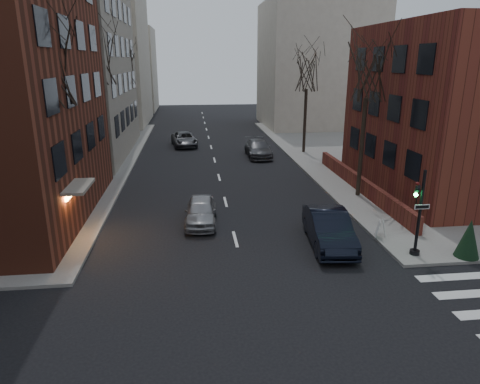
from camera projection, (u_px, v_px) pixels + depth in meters
name	position (u px, v px, depth m)	size (l,w,h in m)	color
building_right_brick	(469.00, 110.00, 28.55)	(12.00, 14.00, 11.00)	maroon
low_wall_right	(360.00, 183.00, 29.19)	(0.35, 16.00, 1.00)	maroon
building_distant_la	(93.00, 57.00, 58.19)	(14.00, 16.00, 18.00)	beige
building_distant_ra	(317.00, 65.00, 57.05)	(14.00, 14.00, 16.00)	beige
building_distant_lb	(126.00, 70.00, 75.13)	(10.00, 12.00, 14.00)	beige
traffic_signal	(418.00, 218.00, 19.18)	(0.76, 0.44, 4.00)	black
tree_left_a	(45.00, 65.00, 20.13)	(4.18, 4.18, 10.26)	#2D231C
tree_left_b	(96.00, 57.00, 31.39)	(4.40, 4.40, 10.80)	#2D231C
tree_left_c	(124.00, 66.00, 44.93)	(3.96, 3.96, 9.72)	#2D231C
tree_right_a	(368.00, 72.00, 26.00)	(3.96, 3.96, 9.72)	#2D231C
tree_right_b	(307.00, 72.00, 39.41)	(3.74, 3.74, 9.18)	#2D231C
streetlamp_near	(100.00, 129.00, 29.05)	(0.36, 0.36, 6.28)	black
streetlamp_far	(135.00, 101.00, 48.02)	(0.36, 0.36, 6.28)	black
parked_sedan	(329.00, 229.00, 20.82)	(1.81, 5.19, 1.71)	black
car_lane_silver	(201.00, 211.00, 23.62)	(1.70, 4.23, 1.44)	gray
car_lane_gray	(258.00, 149.00, 39.95)	(2.15, 5.28, 1.53)	#414246
car_lane_far	(184.00, 139.00, 44.89)	(2.36, 5.12, 1.42)	#414246
sandwich_board	(381.00, 229.00, 21.54)	(0.38, 0.53, 0.85)	silver
evergreen_shrub	(469.00, 238.00, 19.22)	(1.07, 1.07, 1.79)	black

